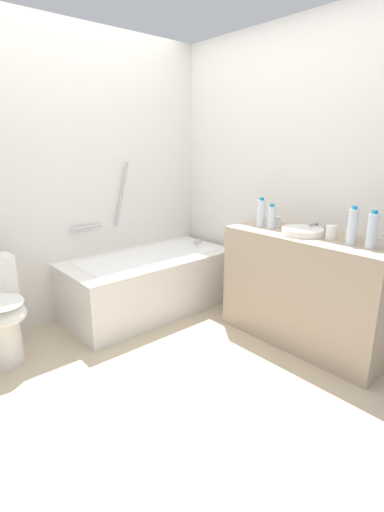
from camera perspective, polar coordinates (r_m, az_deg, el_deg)
ground_plane at (r=2.71m, az=-5.82°, el=-17.09°), size 3.84×3.84×0.00m
wall_back_tiled at (r=3.40m, az=-19.31°, el=11.07°), size 3.24×0.10×2.45m
wall_right_mirror at (r=3.33m, az=15.00°, el=11.32°), size 0.10×2.86×2.45m
bathtub at (r=3.51m, az=-6.46°, el=-3.81°), size 1.55×0.74×1.35m
vanity_counter at (r=3.02m, az=17.15°, el=-4.88°), size 0.52×1.28×0.86m
sink_basin at (r=2.89m, az=16.54°, el=3.61°), size 0.31×0.31×0.05m
sink_faucet at (r=3.03m, az=18.40°, el=4.21°), size 0.12×0.15×0.07m
water_bottle_0 at (r=2.64m, az=25.84°, el=3.52°), size 0.07×0.07×0.25m
water_bottle_1 at (r=3.09m, az=10.51°, el=6.49°), size 0.07×0.07×0.23m
water_bottle_2 at (r=2.69m, az=23.32°, el=4.17°), size 0.06×0.06×0.26m
water_bottle_3 at (r=3.04m, az=12.06°, el=5.86°), size 0.06×0.06×0.20m
drinking_glass_1 at (r=2.81m, az=23.08°, el=2.97°), size 0.07×0.07×0.08m
drinking_glass_2 at (r=3.12m, az=12.82°, el=5.17°), size 0.07×0.07×0.08m
drinking_glass_3 at (r=2.80m, az=20.52°, el=3.39°), size 0.08×0.08×0.10m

